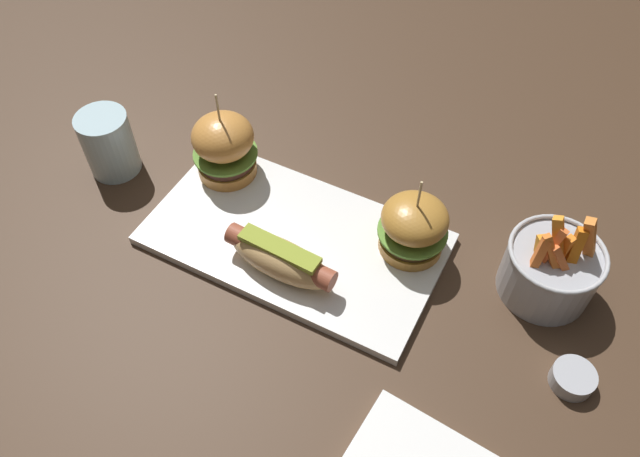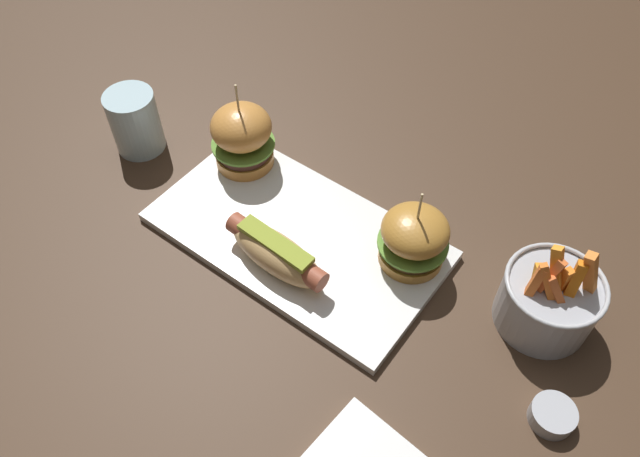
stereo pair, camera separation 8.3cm
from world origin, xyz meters
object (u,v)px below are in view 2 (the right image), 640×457
object	(u,v)px
platter_main	(297,236)
hot_dog	(276,253)
slider_left	(242,136)
water_glass	(136,121)
sauce_ramekin	(553,415)
fries_bucket	(549,300)
slider_right	(414,238)

from	to	relation	value
platter_main	hot_dog	world-z (taller)	hot_dog
slider_left	water_glass	size ratio (longest dim) A/B	1.45
sauce_ramekin	water_glass	bearing A→B (deg)	177.26
slider_left	fries_bucket	xyz separation A→B (m)	(0.48, 0.02, -0.02)
platter_main	water_glass	size ratio (longest dim) A/B	4.05
slider_left	water_glass	bearing A→B (deg)	-159.86
sauce_ramekin	water_glass	distance (m)	0.72
slider_left	sauce_ramekin	bearing A→B (deg)	-9.90
hot_dog	sauce_ramekin	size ratio (longest dim) A/B	3.05
sauce_ramekin	water_glass	xyz separation A→B (m)	(-0.72, 0.03, 0.04)
water_glass	slider_right	bearing A→B (deg)	6.88
fries_bucket	platter_main	bearing A→B (deg)	-165.54
slider_right	fries_bucket	xyz separation A→B (m)	(0.18, 0.03, -0.01)
hot_dog	slider_left	distance (m)	0.21
slider_left	sauce_ramekin	distance (m)	0.56
slider_left	fries_bucket	bearing A→B (deg)	2.62
hot_dog	sauce_ramekin	distance (m)	0.39
water_glass	sauce_ramekin	bearing A→B (deg)	-2.74
hot_dog	slider_left	size ratio (longest dim) A/B	1.09
slider_right	sauce_ramekin	size ratio (longest dim) A/B	2.47
water_glass	hot_dog	bearing A→B (deg)	-10.48
slider_left	hot_dog	bearing A→B (deg)	-36.82
hot_dog	water_glass	distance (m)	0.34
slider_right	fries_bucket	bearing A→B (deg)	8.50
slider_right	slider_left	bearing A→B (deg)	179.07
slider_left	water_glass	distance (m)	0.18
slider_right	fries_bucket	size ratio (longest dim) A/B	0.95
platter_main	hot_dog	bearing A→B (deg)	-77.43
slider_left	slider_right	size ratio (longest dim) A/B	1.13
platter_main	slider_left	size ratio (longest dim) A/B	2.78
slider_right	water_glass	world-z (taller)	slider_right
hot_dog	sauce_ramekin	xyz separation A→B (m)	(0.39, 0.03, -0.03)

